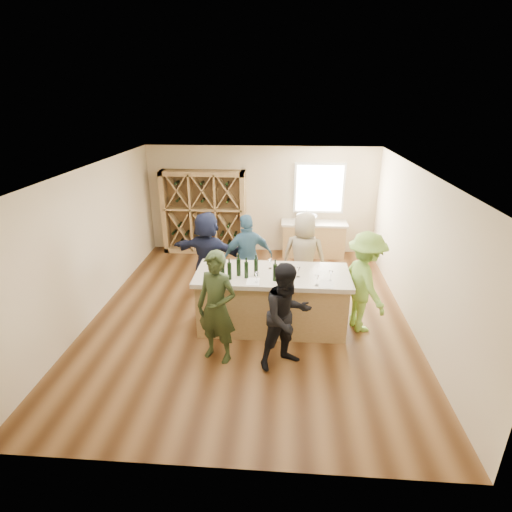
# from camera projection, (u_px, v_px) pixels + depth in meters

# --- Properties ---
(floor) EXTENTS (6.00, 7.00, 0.10)m
(floor) POSITION_uv_depth(u_px,v_px,m) (250.00, 316.00, 7.86)
(floor) COLOR brown
(floor) RESTS_ON ground
(ceiling) EXTENTS (6.00, 7.00, 0.10)m
(ceiling) POSITION_uv_depth(u_px,v_px,m) (249.00, 168.00, 6.76)
(ceiling) COLOR white
(ceiling) RESTS_ON ground
(wall_back) EXTENTS (6.00, 0.10, 2.80)m
(wall_back) POSITION_uv_depth(u_px,v_px,m) (261.00, 200.00, 10.59)
(wall_back) COLOR beige
(wall_back) RESTS_ON ground
(wall_front) EXTENTS (6.00, 0.10, 2.80)m
(wall_front) POSITION_uv_depth(u_px,v_px,m) (219.00, 372.00, 4.03)
(wall_front) COLOR beige
(wall_front) RESTS_ON ground
(wall_left) EXTENTS (0.10, 7.00, 2.80)m
(wall_left) POSITION_uv_depth(u_px,v_px,m) (89.00, 243.00, 7.52)
(wall_left) COLOR beige
(wall_left) RESTS_ON ground
(wall_right) EXTENTS (0.10, 7.00, 2.80)m
(wall_right) POSITION_uv_depth(u_px,v_px,m) (420.00, 252.00, 7.11)
(wall_right) COLOR beige
(wall_right) RESTS_ON ground
(window_frame) EXTENTS (1.30, 0.06, 1.30)m
(window_frame) POSITION_uv_depth(u_px,v_px,m) (319.00, 188.00, 10.28)
(window_frame) COLOR white
(window_frame) RESTS_ON wall_back
(window_pane) EXTENTS (1.18, 0.01, 1.18)m
(window_pane) POSITION_uv_depth(u_px,v_px,m) (319.00, 189.00, 10.25)
(window_pane) COLOR white
(window_pane) RESTS_ON wall_back
(wine_rack) EXTENTS (2.20, 0.45, 2.20)m
(wine_rack) POSITION_uv_depth(u_px,v_px,m) (204.00, 212.00, 10.55)
(wine_rack) COLOR #9C7A4A
(wine_rack) RESTS_ON floor
(back_counter_base) EXTENTS (1.60, 0.58, 0.86)m
(back_counter_base) POSITION_uv_depth(u_px,v_px,m) (313.00, 240.00, 10.54)
(back_counter_base) COLOR #9C7A4A
(back_counter_base) RESTS_ON floor
(back_counter_top) EXTENTS (1.70, 0.62, 0.06)m
(back_counter_top) POSITION_uv_depth(u_px,v_px,m) (314.00, 223.00, 10.37)
(back_counter_top) COLOR #BAAE98
(back_counter_top) RESTS_ON back_counter_base
(sink) EXTENTS (0.54, 0.54, 0.19)m
(sink) POSITION_uv_depth(u_px,v_px,m) (307.00, 219.00, 10.33)
(sink) COLOR silver
(sink) RESTS_ON back_counter_top
(faucet) EXTENTS (0.02, 0.02, 0.30)m
(faucet) POSITION_uv_depth(u_px,v_px,m) (306.00, 214.00, 10.48)
(faucet) COLOR silver
(faucet) RESTS_ON back_counter_top
(tasting_counter_base) EXTENTS (2.60, 1.00, 1.00)m
(tasting_counter_base) POSITION_uv_depth(u_px,v_px,m) (272.00, 302.00, 7.25)
(tasting_counter_base) COLOR #9C7A4A
(tasting_counter_base) RESTS_ON floor
(tasting_counter_top) EXTENTS (2.72, 1.12, 0.08)m
(tasting_counter_top) POSITION_uv_depth(u_px,v_px,m) (273.00, 275.00, 7.05)
(tasting_counter_top) COLOR #BAAE98
(tasting_counter_top) RESTS_ON tasting_counter_base
(wine_bottle_a) EXTENTS (0.10, 0.10, 0.33)m
(wine_bottle_a) POSITION_uv_depth(u_px,v_px,m) (222.00, 267.00, 6.85)
(wine_bottle_a) COLOR black
(wine_bottle_a) RESTS_ON tasting_counter_top
(wine_bottle_b) EXTENTS (0.09, 0.09, 0.30)m
(wine_bottle_b) POSITION_uv_depth(u_px,v_px,m) (229.00, 271.00, 6.75)
(wine_bottle_b) COLOR black
(wine_bottle_b) RESTS_ON tasting_counter_top
(wine_bottle_c) EXTENTS (0.10, 0.10, 0.31)m
(wine_bottle_c) POSITION_uv_depth(u_px,v_px,m) (239.00, 267.00, 6.88)
(wine_bottle_c) COLOR black
(wine_bottle_c) RESTS_ON tasting_counter_top
(wine_bottle_d) EXTENTS (0.09, 0.09, 0.29)m
(wine_bottle_d) POSITION_uv_depth(u_px,v_px,m) (246.00, 270.00, 6.80)
(wine_bottle_d) COLOR black
(wine_bottle_d) RESTS_ON tasting_counter_top
(wine_bottle_e) EXTENTS (0.10, 0.10, 0.30)m
(wine_bottle_e) POSITION_uv_depth(u_px,v_px,m) (256.00, 268.00, 6.88)
(wine_bottle_e) COLOR black
(wine_bottle_e) RESTS_ON tasting_counter_top
(wine_glass_a) EXTENTS (0.09, 0.09, 0.19)m
(wine_glass_a) POSITION_uv_depth(u_px,v_px,m) (256.00, 278.00, 6.64)
(wine_glass_a) COLOR white
(wine_glass_a) RESTS_ON tasting_counter_top
(wine_glass_b) EXTENTS (0.08, 0.08, 0.17)m
(wine_glass_b) POSITION_uv_depth(u_px,v_px,m) (281.00, 279.00, 6.61)
(wine_glass_b) COLOR white
(wine_glass_b) RESTS_ON tasting_counter_top
(wine_glass_c) EXTENTS (0.09, 0.09, 0.18)m
(wine_glass_c) POSITION_uv_depth(u_px,v_px,m) (317.00, 280.00, 6.55)
(wine_glass_c) COLOR white
(wine_glass_c) RESTS_ON tasting_counter_top
(wine_glass_d) EXTENTS (0.07, 0.07, 0.17)m
(wine_glass_d) POSITION_uv_depth(u_px,v_px,m) (298.00, 272.00, 6.86)
(wine_glass_d) COLOR white
(wine_glass_d) RESTS_ON tasting_counter_top
(wine_glass_e) EXTENTS (0.08, 0.08, 0.18)m
(wine_glass_e) POSITION_uv_depth(u_px,v_px,m) (331.00, 276.00, 6.71)
(wine_glass_e) COLOR white
(wine_glass_e) RESTS_ON tasting_counter_top
(tasting_menu_a) EXTENTS (0.22, 0.30, 0.00)m
(tasting_menu_a) POSITION_uv_depth(u_px,v_px,m) (253.00, 281.00, 6.72)
(tasting_menu_a) COLOR white
(tasting_menu_a) RESTS_ON tasting_counter_top
(tasting_menu_b) EXTENTS (0.26, 0.34, 0.00)m
(tasting_menu_b) POSITION_uv_depth(u_px,v_px,m) (285.00, 283.00, 6.67)
(tasting_menu_b) COLOR white
(tasting_menu_b) RESTS_ON tasting_counter_top
(tasting_menu_c) EXTENTS (0.27, 0.34, 0.00)m
(tasting_menu_c) POSITION_uv_depth(u_px,v_px,m) (326.00, 284.00, 6.62)
(tasting_menu_c) COLOR white
(tasting_menu_c) RESTS_ON tasting_counter_top
(person_near_left) EXTENTS (0.81, 0.71, 1.85)m
(person_near_left) POSITION_uv_depth(u_px,v_px,m) (217.00, 308.00, 6.20)
(person_near_left) COLOR #263319
(person_near_left) RESTS_ON floor
(person_near_right) EXTENTS (0.96, 0.84, 1.73)m
(person_near_right) POSITION_uv_depth(u_px,v_px,m) (287.00, 317.00, 6.07)
(person_near_right) COLOR black
(person_near_right) RESTS_ON floor
(person_server) EXTENTS (0.91, 1.31, 1.85)m
(person_server) POSITION_uv_depth(u_px,v_px,m) (365.00, 282.00, 7.03)
(person_server) COLOR #8CC64C
(person_server) RESTS_ON floor
(person_far_mid) EXTENTS (1.19, 0.90, 1.82)m
(person_far_mid) POSITION_uv_depth(u_px,v_px,m) (248.00, 258.00, 8.14)
(person_far_mid) COLOR #335972
(person_far_mid) RESTS_ON floor
(person_far_right) EXTENTS (0.99, 0.74, 1.85)m
(person_far_right) POSITION_uv_depth(u_px,v_px,m) (304.00, 257.00, 8.16)
(person_far_right) COLOR gray
(person_far_right) RESTS_ON floor
(person_far_left) EXTENTS (1.77, 0.95, 1.81)m
(person_far_left) POSITION_uv_depth(u_px,v_px,m) (208.00, 254.00, 8.35)
(person_far_left) COLOR #191E38
(person_far_left) RESTS_ON floor
(wine_bottle_f) EXTENTS (0.07, 0.07, 0.30)m
(wine_bottle_f) POSITION_uv_depth(u_px,v_px,m) (275.00, 272.00, 6.69)
(wine_bottle_f) COLOR black
(wine_bottle_f) RESTS_ON tasting_counter_top
(wine_glass_f) EXTENTS (0.07, 0.07, 0.18)m
(wine_glass_f) POSITION_uv_depth(u_px,v_px,m) (270.00, 264.00, 7.18)
(wine_glass_f) COLOR white
(wine_glass_f) RESTS_ON tasting_counter_top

